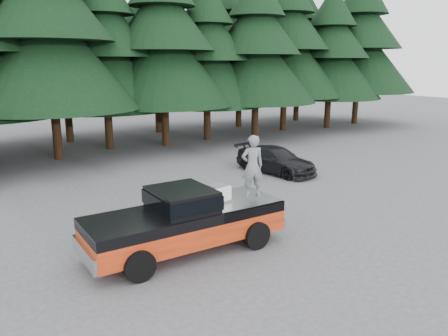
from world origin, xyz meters
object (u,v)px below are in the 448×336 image
pickup_truck (186,230)px  man_on_bed (252,166)px  air_compressor (217,194)px  parked_car (276,160)px

pickup_truck → man_on_bed: (2.30, -0.13, 1.64)m
pickup_truck → air_compressor: air_compressor is taller
pickup_truck → parked_car: pickup_truck is taller
parked_car → man_on_bed: bearing=-145.3°
air_compressor → man_on_bed: bearing=-16.1°
man_on_bed → air_compressor: bearing=9.2°
air_compressor → parked_car: air_compressor is taller
man_on_bed → parked_car: (5.93, 6.02, -1.66)m
pickup_truck → parked_car: 10.13m
pickup_truck → man_on_bed: size_ratio=3.08×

